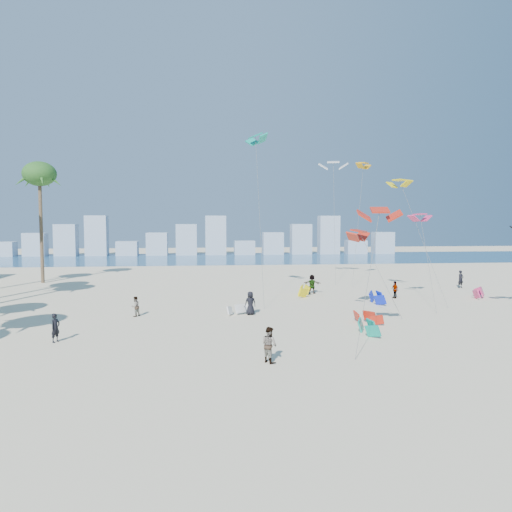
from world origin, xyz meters
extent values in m
plane|color=beige|center=(0.00, 0.00, 0.00)|extent=(220.00, 220.00, 0.00)
plane|color=navy|center=(0.00, 72.00, 0.01)|extent=(220.00, 220.00, 0.00)
imported|color=black|center=(-9.96, 7.93, 0.87)|extent=(0.67, 0.76, 1.74)
imported|color=gray|center=(2.23, 2.47, 0.92)|extent=(1.08, 1.14, 1.85)
imported|color=black|center=(2.46, 15.07, 0.91)|extent=(0.98, 0.74, 1.83)
imported|color=gray|center=(16.76, 21.65, 0.81)|extent=(0.60, 1.02, 1.63)
imported|color=gray|center=(9.67, 25.41, 0.95)|extent=(1.85, 1.16, 1.91)
imported|color=black|center=(26.58, 27.53, 0.96)|extent=(0.80, 0.64, 1.91)
imported|color=gray|center=(-6.31, 15.38, 0.76)|extent=(0.91, 0.94, 1.53)
cylinder|color=#595959|center=(12.17, 13.38, 3.25)|extent=(2.74, 2.24, 6.51)
cylinder|color=#595959|center=(18.12, 19.05, 5.53)|extent=(2.08, 5.83, 11.08)
cylinder|color=#595959|center=(17.51, 16.65, 3.93)|extent=(0.89, 5.29, 7.86)
cylinder|color=#595959|center=(3.75, 20.03, 7.50)|extent=(0.21, 5.11, 15.02)
cylinder|color=#595959|center=(16.04, 30.66, 6.91)|extent=(1.89, 2.38, 13.82)
cylinder|color=#595959|center=(13.93, 32.82, 7.09)|extent=(0.40, 2.91, 14.18)
cylinder|color=#595959|center=(7.88, 3.83, 3.94)|extent=(2.27, 2.84, 7.89)
cylinder|color=brown|center=(-19.98, 37.00, 6.36)|extent=(0.40, 0.40, 12.71)
ellipsoid|color=#21511C|center=(-19.98, 37.00, 12.71)|extent=(3.80, 3.80, 2.85)
cube|color=#9EADBF|center=(-42.00, 82.00, 1.50)|extent=(4.40, 3.00, 3.00)
cube|color=#9EADBF|center=(-35.80, 82.00, 2.40)|extent=(4.40, 3.00, 4.80)
cube|color=#9EADBF|center=(-29.60, 82.00, 3.30)|extent=(4.40, 3.00, 6.60)
cube|color=#9EADBF|center=(-23.40, 82.00, 4.20)|extent=(4.40, 3.00, 8.40)
cube|color=#9EADBF|center=(-17.20, 82.00, 1.50)|extent=(4.40, 3.00, 3.00)
cube|color=#9EADBF|center=(-11.00, 82.00, 2.40)|extent=(4.40, 3.00, 4.80)
cube|color=#9EADBF|center=(-4.80, 82.00, 3.30)|extent=(4.40, 3.00, 6.60)
cube|color=#9EADBF|center=(1.40, 82.00, 4.20)|extent=(4.40, 3.00, 8.40)
cube|color=#9EADBF|center=(7.60, 82.00, 1.50)|extent=(4.40, 3.00, 3.00)
cube|color=#9EADBF|center=(13.80, 82.00, 2.40)|extent=(4.40, 3.00, 4.80)
cube|color=#9EADBF|center=(20.00, 82.00, 3.30)|extent=(4.40, 3.00, 6.60)
cube|color=#9EADBF|center=(26.20, 82.00, 4.20)|extent=(4.40, 3.00, 8.40)
cube|color=#9EADBF|center=(32.40, 82.00, 1.50)|extent=(4.40, 3.00, 3.00)
cube|color=#9EADBF|center=(38.60, 82.00, 2.40)|extent=(4.40, 3.00, 4.80)
camera|label=1|loc=(-1.05, -21.61, 7.25)|focal=33.80mm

